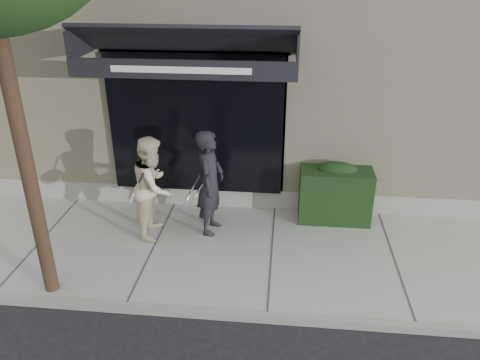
# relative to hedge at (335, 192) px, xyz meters

# --- Properties ---
(ground) EXTENTS (80.00, 80.00, 0.00)m
(ground) POSITION_rel_hedge_xyz_m (-1.10, -1.25, -0.66)
(ground) COLOR black
(ground) RESTS_ON ground
(sidewalk) EXTENTS (20.00, 3.00, 0.12)m
(sidewalk) POSITION_rel_hedge_xyz_m (-1.10, -1.25, -0.60)
(sidewalk) COLOR gray
(sidewalk) RESTS_ON ground
(curb) EXTENTS (20.00, 0.10, 0.14)m
(curb) POSITION_rel_hedge_xyz_m (-1.10, -2.80, -0.59)
(curb) COLOR gray
(curb) RESTS_ON ground
(building_facade) EXTENTS (14.30, 8.04, 5.64)m
(building_facade) POSITION_rel_hedge_xyz_m (-1.11, 3.71, 2.08)
(building_facade) COLOR beige
(building_facade) RESTS_ON ground
(hedge) EXTENTS (1.30, 0.70, 1.14)m
(hedge) POSITION_rel_hedge_xyz_m (0.00, 0.00, 0.00)
(hedge) COLOR black
(hedge) RESTS_ON sidewalk
(pedestrian_front) EXTENTS (0.72, 0.91, 1.88)m
(pedestrian_front) POSITION_rel_hedge_xyz_m (-2.21, -0.66, 0.40)
(pedestrian_front) COLOR black
(pedestrian_front) RESTS_ON sidewalk
(pedestrian_back) EXTENTS (0.71, 0.96, 1.80)m
(pedestrian_back) POSITION_rel_hedge_xyz_m (-3.17, -0.83, 0.36)
(pedestrian_back) COLOR beige
(pedestrian_back) RESTS_ON sidewalk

